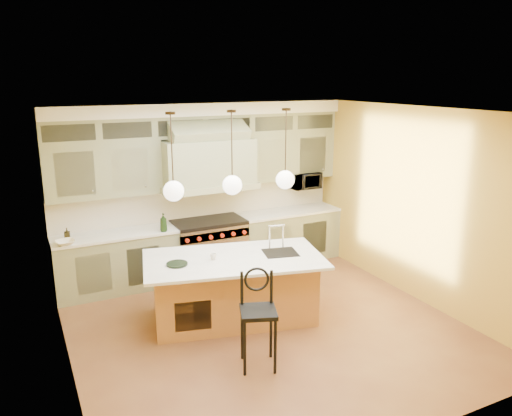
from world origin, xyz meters
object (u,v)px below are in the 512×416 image
range (209,247)px  microwave (305,180)px  counter_stool (258,313)px  kitchen_island (234,287)px

range → microwave: microwave is taller
range → counter_stool: counter_stool is taller
counter_stool → microwave: bearing=70.7°
range → microwave: bearing=3.1°
range → kitchen_island: (-0.28, -1.70, -0.01)m
kitchen_island → microwave: microwave is taller
microwave → kitchen_island: bearing=-141.1°
kitchen_island → microwave: (2.23, 1.80, 0.98)m
microwave → range: bearing=-176.9°
kitchen_island → counter_stool: bearing=-87.3°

